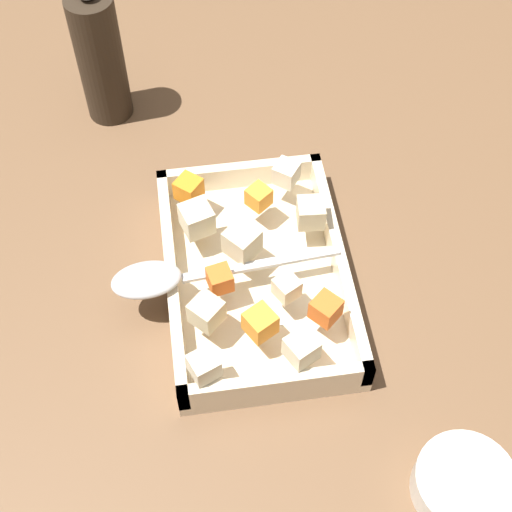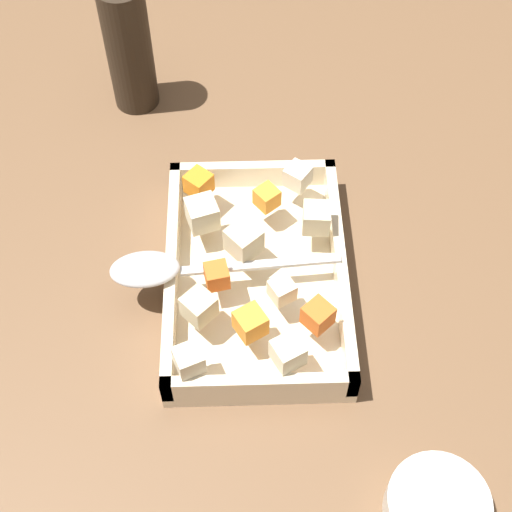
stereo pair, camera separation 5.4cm
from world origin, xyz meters
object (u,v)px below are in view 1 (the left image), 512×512
object	(u,v)px
pepper_mill	(100,58)
small_prep_bowl	(463,485)
baking_dish	(256,278)
serving_spoon	(159,278)

from	to	relation	value
pepper_mill	small_prep_bowl	distance (m)	0.66
small_prep_bowl	baking_dish	bearing A→B (deg)	31.56
pepper_mill	small_prep_bowl	size ratio (longest dim) A/B	2.10
serving_spoon	small_prep_bowl	bearing A→B (deg)	-47.28
baking_dish	pepper_mill	xyz separation A→B (m)	(0.31, 0.16, 0.08)
pepper_mill	small_prep_bowl	world-z (taller)	pepper_mill
serving_spoon	small_prep_bowl	xyz separation A→B (m)	(-0.25, -0.27, -0.04)
small_prep_bowl	serving_spoon	bearing A→B (deg)	46.97
pepper_mill	small_prep_bowl	bearing A→B (deg)	-151.09
serving_spoon	pepper_mill	distance (m)	0.33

